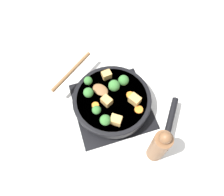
% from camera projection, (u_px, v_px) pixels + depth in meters
% --- Properties ---
extents(ground_plane, '(2.40, 2.40, 0.00)m').
position_uv_depth(ground_plane, '(112.00, 106.00, 0.93)').
color(ground_plane, silver).
extents(front_burner_grate, '(0.31, 0.31, 0.03)m').
position_uv_depth(front_burner_grate, '(112.00, 105.00, 0.92)').
color(front_burner_grate, black).
rests_on(front_burner_grate, ground_plane).
extents(skillet_pan, '(0.41, 0.38, 0.05)m').
position_uv_depth(skillet_pan, '(113.00, 101.00, 0.88)').
color(skillet_pan, black).
rests_on(skillet_pan, front_burner_grate).
extents(wooden_spoon, '(0.23, 0.24, 0.02)m').
position_uv_depth(wooden_spoon, '(84.00, 79.00, 0.89)').
color(wooden_spoon, brown).
rests_on(wooden_spoon, skillet_pan).
extents(tofu_cube_center_large, '(0.05, 0.05, 0.03)m').
position_uv_depth(tofu_cube_center_large, '(107.00, 101.00, 0.84)').
color(tofu_cube_center_large, tan).
rests_on(tofu_cube_center_large, skillet_pan).
extents(tofu_cube_near_handle, '(0.05, 0.05, 0.03)m').
position_uv_depth(tofu_cube_near_handle, '(135.00, 100.00, 0.84)').
color(tofu_cube_near_handle, tan).
rests_on(tofu_cube_near_handle, skillet_pan).
extents(tofu_cube_east_chunk, '(0.04, 0.03, 0.03)m').
position_uv_depth(tofu_cube_east_chunk, '(107.00, 75.00, 0.89)').
color(tofu_cube_east_chunk, tan).
rests_on(tofu_cube_east_chunk, skillet_pan).
extents(tofu_cube_west_chunk, '(0.05, 0.05, 0.03)m').
position_uv_depth(tofu_cube_west_chunk, '(116.00, 120.00, 0.80)').
color(tofu_cube_west_chunk, tan).
rests_on(tofu_cube_west_chunk, skillet_pan).
extents(broccoli_floret_near_spoon, '(0.03, 0.03, 0.04)m').
position_uv_depth(broccoli_floret_near_spoon, '(97.00, 110.00, 0.81)').
color(broccoli_floret_near_spoon, '#709956').
rests_on(broccoli_floret_near_spoon, skillet_pan).
extents(broccoli_floret_center_top, '(0.05, 0.05, 0.05)m').
position_uv_depth(broccoli_floret_center_top, '(114.00, 86.00, 0.85)').
color(broccoli_floret_center_top, '#709956').
rests_on(broccoli_floret_center_top, skillet_pan).
extents(broccoli_floret_east_rim, '(0.04, 0.04, 0.05)m').
position_uv_depth(broccoli_floret_east_rim, '(105.00, 120.00, 0.79)').
color(broccoli_floret_east_rim, '#709956').
rests_on(broccoli_floret_east_rim, skillet_pan).
extents(broccoli_floret_west_rim, '(0.04, 0.04, 0.05)m').
position_uv_depth(broccoli_floret_west_rim, '(123.00, 80.00, 0.87)').
color(broccoli_floret_west_rim, '#709956').
rests_on(broccoli_floret_west_rim, skillet_pan).
extents(broccoli_floret_north_edge, '(0.04, 0.04, 0.05)m').
position_uv_depth(broccoli_floret_north_edge, '(88.00, 93.00, 0.84)').
color(broccoli_floret_north_edge, '#709956').
rests_on(broccoli_floret_north_edge, skillet_pan).
extents(broccoli_floret_south_cluster, '(0.03, 0.03, 0.04)m').
position_uv_depth(broccoli_floret_south_cluster, '(88.00, 81.00, 0.87)').
color(broccoli_floret_south_cluster, '#709956').
rests_on(broccoli_floret_south_cluster, skillet_pan).
extents(carrot_slice_orange_thin, '(0.03, 0.03, 0.01)m').
position_uv_depth(carrot_slice_orange_thin, '(139.00, 110.00, 0.84)').
color(carrot_slice_orange_thin, orange).
rests_on(carrot_slice_orange_thin, skillet_pan).
extents(carrot_slice_near_center, '(0.03, 0.03, 0.01)m').
position_uv_depth(carrot_slice_near_center, '(95.00, 105.00, 0.84)').
color(carrot_slice_near_center, orange).
rests_on(carrot_slice_near_center, skillet_pan).
extents(carrot_slice_edge_slice, '(0.03, 0.03, 0.01)m').
position_uv_depth(carrot_slice_edge_slice, '(130.00, 95.00, 0.87)').
color(carrot_slice_edge_slice, orange).
rests_on(carrot_slice_edge_slice, skillet_pan).
extents(pepper_mill, '(0.06, 0.06, 0.22)m').
position_uv_depth(pepper_mill, '(159.00, 146.00, 0.75)').
color(pepper_mill, brown).
rests_on(pepper_mill, ground_plane).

